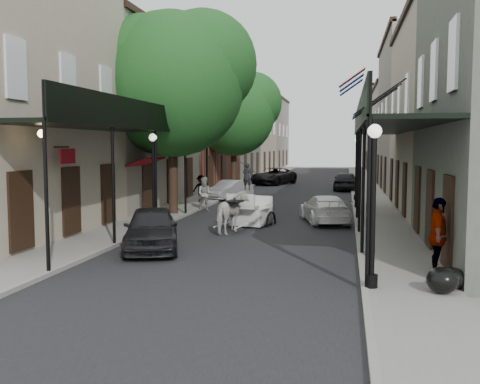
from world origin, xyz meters
The scene contains 24 objects.
ground centered at (0.00, 0.00, 0.00)m, with size 140.00×140.00×0.00m, color gray.
road centered at (0.00, 20.00, 0.01)m, with size 8.00×90.00×0.01m, color black.
sidewalk_left centered at (-5.00, 20.00, 0.06)m, with size 2.20×90.00×0.12m, color gray.
sidewalk_right centered at (5.00, 20.00, 0.06)m, with size 2.20×90.00×0.12m, color gray.
building_row_left centered at (-8.60, 30.00, 5.25)m, with size 5.00×80.00×10.50m, color #ADA18A.
building_row_right centered at (8.60, 30.00, 5.25)m, with size 5.00×80.00×10.50m, color gray.
gallery_left centered at (-4.79, 6.98, 4.05)m, with size 2.20×18.05×4.88m.
gallery_right centered at (4.79, 6.98, 4.05)m, with size 2.20×18.05×4.88m.
tree_near centered at (-4.20, 10.18, 6.49)m, with size 7.31×6.80×9.63m.
tree_far centered at (-4.25, 24.18, 5.84)m, with size 6.45×6.00×8.61m.
lamppost_right_near centered at (4.10, -2.00, 2.05)m, with size 0.32×0.32×3.71m.
lamppost_left centered at (-4.10, 6.00, 2.05)m, with size 0.32×0.32×3.71m.
lamppost_right_far centered at (4.10, 18.00, 2.05)m, with size 0.32×0.32×3.71m.
horse centered at (-0.74, 5.49, 0.80)m, with size 0.86×1.89×1.59m, color beige.
carriage centered at (-0.31, 7.93, 1.04)m, with size 1.86×2.55×2.67m.
pedestrian_walking centered at (-3.50, 11.78, 0.88)m, with size 0.86×0.67×1.76m, color #9E9E95.
pedestrian_sidewalk_left centered at (-4.63, 15.07, 0.89)m, with size 0.99×0.57×1.53m, color gray.
pedestrian_sidewalk_right centered at (5.75, -0.57, 1.10)m, with size 1.15×0.48×1.96m, color gray.
car_left_near centered at (-2.60, 1.73, 0.70)m, with size 1.65×4.11×1.40m, color black.
car_left_mid centered at (-3.60, 18.01, 0.60)m, with size 1.27×3.63×1.20m, color #9A9A9F.
car_left_far centered at (-2.60, 31.08, 0.73)m, with size 2.41×5.22×1.45m, color black.
car_right_near centered at (2.60, 9.00, 0.60)m, with size 1.68×4.14×1.20m, color white.
car_right_far centered at (3.48, 26.19, 0.71)m, with size 1.68×4.19×1.43m, color black.
trash_bags centered at (5.72, -2.03, 0.39)m, with size 0.94×1.09×0.58m.
Camera 1 is at (3.49, -14.32, 3.36)m, focal length 40.00 mm.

